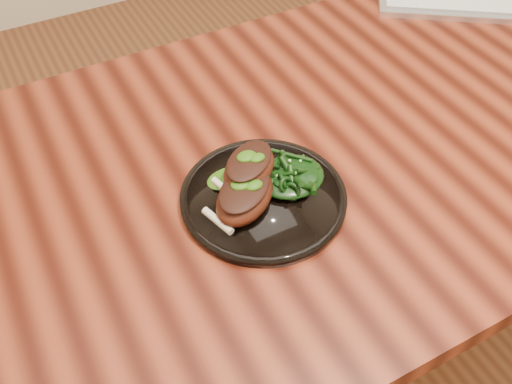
# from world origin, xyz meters

# --- Properties ---
(desk) EXTENTS (1.60, 0.80, 0.75)m
(desk) POSITION_xyz_m (0.00, 0.00, 0.67)
(desk) COLOR #320D06
(desk) RESTS_ON ground
(plate) EXTENTS (0.25, 0.25, 0.02)m
(plate) POSITION_xyz_m (-0.24, -0.07, 0.76)
(plate) COLOR black
(plate) RESTS_ON desk
(lamb_chop_front) EXTENTS (0.14, 0.13, 0.05)m
(lamb_chop_front) POSITION_xyz_m (-0.28, -0.08, 0.79)
(lamb_chop_front) COLOR #491B0E
(lamb_chop_front) RESTS_ON plate
(lamb_chop_back) EXTENTS (0.12, 0.12, 0.05)m
(lamb_chop_back) POSITION_xyz_m (-0.25, -0.05, 0.81)
(lamb_chop_back) COLOR #491B0E
(lamb_chop_back) RESTS_ON plate
(herb_smear) EXTENTS (0.07, 0.05, 0.00)m
(herb_smear) POSITION_xyz_m (-0.27, -0.02, 0.77)
(herb_smear) COLOR #1B4607
(herb_smear) RESTS_ON plate
(greens_heap) EXTENTS (0.11, 0.10, 0.04)m
(greens_heap) POSITION_xyz_m (-0.19, -0.07, 0.78)
(greens_heap) COLOR black
(greens_heap) RESTS_ON plate
(keyboard) EXTENTS (0.40, 0.33, 0.02)m
(keyboard) POSITION_xyz_m (0.44, 0.22, 0.76)
(keyboard) COLOR silver
(keyboard) RESTS_ON desk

